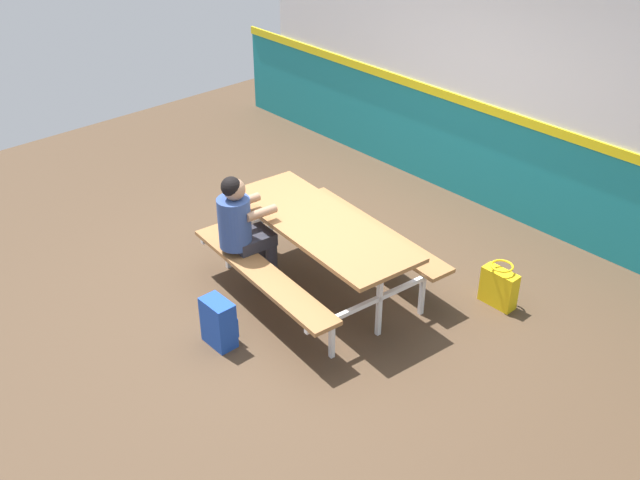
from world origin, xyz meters
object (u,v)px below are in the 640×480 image
picnic_table_main (320,237)px  tote_bag_bright (499,287)px  student_nearer (242,224)px  backpack_dark (219,323)px

picnic_table_main → tote_bag_bright: picnic_table_main is taller
student_nearer → tote_bag_bright: 2.42m
student_nearer → tote_bag_bright: student_nearer is taller
backpack_dark → tote_bag_bright: backpack_dark is taller
picnic_table_main → backpack_dark: (0.02, -1.17, -0.36)m
picnic_table_main → student_nearer: student_nearer is taller
picnic_table_main → backpack_dark: picnic_table_main is taller
student_nearer → backpack_dark: (0.51, -0.66, -0.49)m
student_nearer → backpack_dark: bearing=-52.6°
tote_bag_bright → backpack_dark: bearing=-119.5°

